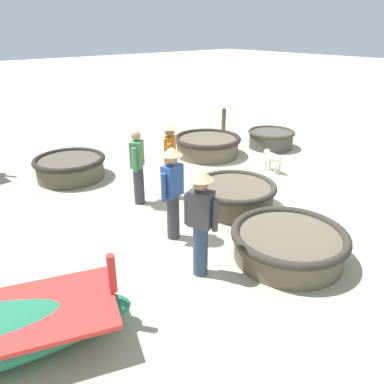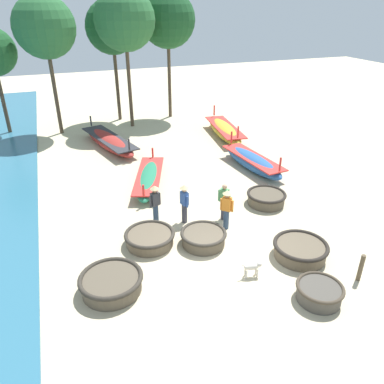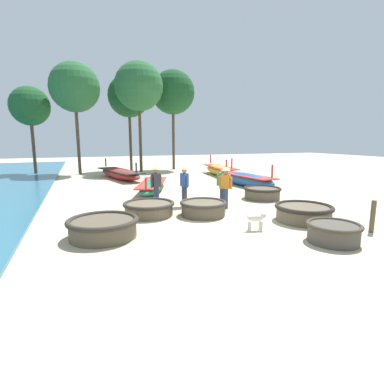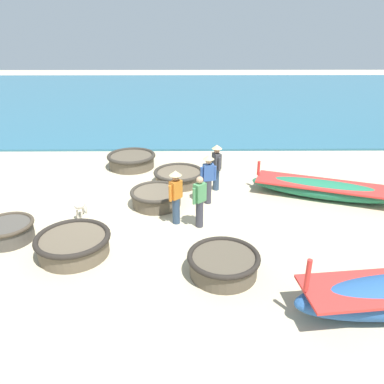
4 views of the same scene
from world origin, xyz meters
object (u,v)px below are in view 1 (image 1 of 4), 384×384
fisherman_standing_right (172,188)px  coracle_far_right (207,145)px  dog (272,158)px  coracle_beside_post (289,243)px  fisherman_with_hat (138,166)px  coracle_front_right (70,167)px  coracle_weathered (271,138)px  fisherman_standing_left (201,217)px  mooring_post_shoreline (224,123)px  fisherman_by_coracle (170,156)px  coracle_far_left (234,194)px

fisherman_standing_right → coracle_far_right: bearing=-50.0°
fisherman_standing_right → dog: size_ratio=2.46×
coracle_beside_post → fisherman_with_hat: size_ratio=1.18×
coracle_front_right → fisherman_standing_right: fisherman_standing_right is taller
coracle_front_right → coracle_weathered: coracle_front_right is taller
fisherman_standing_left → dog: fisherman_standing_left is taller
coracle_weathered → fisherman_standing_right: size_ratio=0.85×
coracle_weathered → fisherman_with_hat: (-0.71, 5.24, 0.55)m
coracle_front_right → fisherman_with_hat: bearing=-167.6°
fisherman_standing_right → fisherman_with_hat: bearing=-11.5°
coracle_beside_post → fisherman_standing_left: bearing=65.5°
coracle_far_right → fisherman_with_hat: fisherman_with_hat is taller
fisherman_with_hat → fisherman_standing_left: fisherman_standing_left is taller
coracle_beside_post → coracle_front_right: bearing=12.0°
coracle_front_right → fisherman_standing_left: 5.01m
coracle_front_right → dog: size_ratio=2.53×
coracle_far_right → coracle_beside_post: bearing=151.3°
coracle_weathered → mooring_post_shoreline: (1.77, 0.29, 0.19)m
dog → coracle_front_right: bearing=54.6°
coracle_front_right → coracle_far_right: (-0.86, -3.76, 0.01)m
coracle_front_right → mooring_post_shoreline: bearing=-88.0°
coracle_weathered → fisherman_with_hat: size_ratio=0.90×
coracle_weathered → dog: (-1.34, 1.64, 0.08)m
mooring_post_shoreline → coracle_front_right: bearing=92.0°
dog → fisherman_by_coracle: bearing=81.8°
coracle_far_left → coracle_beside_post: bearing=159.6°
coracle_far_left → fisherman_standing_right: (-0.14, 1.69, 0.67)m
coracle_beside_post → coracle_far_left: bearing=-20.4°
coracle_far_left → coracle_beside_post: size_ratio=0.91×
mooring_post_shoreline → coracle_beside_post: bearing=143.4°
coracle_far_right → fisherman_standing_right: size_ratio=1.14×
fisherman_with_hat → mooring_post_shoreline: 5.55m
coracle_far_right → fisherman_by_coracle: bearing=122.4°
fisherman_by_coracle → fisherman_standing_right: 1.70m
coracle_beside_post → dog: size_ratio=2.74×
coracle_beside_post → fisherman_standing_right: (1.71, 1.00, 0.68)m
fisherman_by_coracle → fisherman_standing_right: (-1.37, 1.00, 0.00)m
dog → coracle_far_left: bearing=110.0°
coracle_front_right → coracle_beside_post: 5.70m
coracle_far_left → fisherman_with_hat: (1.44, 1.37, 0.55)m
coracle_far_right → coracle_far_left: size_ratio=1.12×
coracle_weathered → dog: dog is taller
fisherman_standing_left → dog: size_ratio=2.46×
mooring_post_shoreline → fisherman_standing_left: bearing=132.5°
fisherman_standing_left → dog: 4.76m
coracle_weathered → coracle_front_right: bearing=74.6°
coracle_far_right → dog: bearing=-170.5°
fisherman_standing_left → fisherman_by_coracle: bearing=-28.6°
coracle_front_right → fisherman_with_hat: 2.41m
coracle_weathered → coracle_beside_post: coracle_weathered is taller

